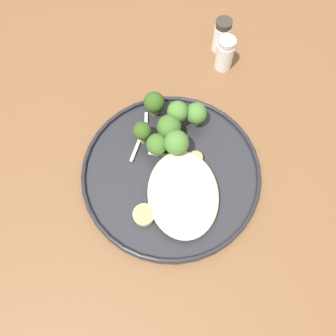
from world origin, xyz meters
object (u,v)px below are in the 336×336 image
(broccoli_floret_split_head, at_px, (139,132))
(seared_scallop_large_seared, at_px, (164,167))
(seared_scallop_on_noodles, at_px, (141,215))
(salt_shaker, at_px, (222,54))
(dinner_plate, at_px, (168,171))
(broccoli_floret_small_sprig, at_px, (193,114))
(broccoli_floret_left_leaning, at_px, (173,143))
(pepper_shaker, at_px, (219,36))
(broccoli_floret_center_pile, at_px, (156,145))
(broccoli_floret_right_tilted, at_px, (166,128))
(seared_scallop_right_edge, at_px, (192,194))
(broccoli_floret_near_rim, at_px, (154,103))
(seared_scallop_half_hidden, at_px, (193,159))
(broccoli_floret_tall_stalk, at_px, (175,113))

(broccoli_floret_split_head, bearing_deg, seared_scallop_large_seared, -146.76)
(seared_scallop_on_noodles, distance_m, salt_shaker, 0.33)
(dinner_plate, bearing_deg, broccoli_floret_small_sprig, -28.79)
(broccoli_floret_left_leaning, bearing_deg, pepper_shaker, -24.22)
(pepper_shaker, bearing_deg, salt_shaker, 180.00)
(broccoli_floret_center_pile, distance_m, broccoli_floret_small_sprig, 0.08)
(broccoli_floret_center_pile, relative_size, broccoli_floret_right_tilted, 0.85)
(dinner_plate, relative_size, seared_scallop_on_noodles, 8.77)
(seared_scallop_right_edge, relative_size, seared_scallop_large_seared, 1.08)
(seared_scallop_on_noodles, bearing_deg, broccoli_floret_near_rim, -9.06)
(broccoli_floret_left_leaning, relative_size, salt_shaker, 0.90)
(pepper_shaker, bearing_deg, broccoli_floret_split_head, 142.12)
(seared_scallop_half_hidden, bearing_deg, broccoli_floret_tall_stalk, 17.82)
(broccoli_floret_split_head, relative_size, broccoli_floret_left_leaning, 0.81)
(broccoli_floret_center_pile, xyz_separation_m, broccoli_floret_tall_stalk, (0.05, -0.03, 0.01))
(seared_scallop_half_hidden, xyz_separation_m, broccoli_floret_near_rim, (0.10, 0.06, 0.02))
(broccoli_floret_split_head, height_order, broccoli_floret_center_pile, same)
(broccoli_floret_near_rim, bearing_deg, broccoli_floret_center_pile, 179.96)
(broccoli_floret_left_leaning, distance_m, pepper_shaker, 0.25)
(broccoli_floret_center_pile, relative_size, pepper_shaker, 0.71)
(dinner_plate, xyz_separation_m, salt_shaker, (0.21, -0.11, 0.02))
(seared_scallop_half_hidden, height_order, seared_scallop_right_edge, seared_scallop_right_edge)
(broccoli_floret_center_pile, bearing_deg, broccoli_floret_small_sprig, -50.05)
(broccoli_floret_tall_stalk, relative_size, broccoli_floret_right_tilted, 0.99)
(broccoli_floret_center_pile, distance_m, broccoli_floret_right_tilted, 0.03)
(pepper_shaker, bearing_deg, dinner_plate, 156.24)
(broccoli_floret_small_sprig, bearing_deg, salt_shaker, -27.36)
(seared_scallop_half_hidden, relative_size, broccoli_floret_near_rim, 0.47)
(seared_scallop_right_edge, height_order, seared_scallop_on_noodles, seared_scallop_right_edge)
(seared_scallop_half_hidden, distance_m, seared_scallop_large_seared, 0.05)
(broccoli_floret_small_sprig, relative_size, salt_shaker, 0.70)
(seared_scallop_half_hidden, relative_size, pepper_shaker, 0.33)
(broccoli_floret_small_sprig, height_order, pepper_shaker, pepper_shaker)
(seared_scallop_large_seared, relative_size, broccoli_floret_left_leaning, 0.47)
(dinner_plate, bearing_deg, seared_scallop_on_noodles, 148.30)
(seared_scallop_right_edge, xyz_separation_m, broccoli_floret_near_rim, (0.16, 0.05, 0.02))
(seared_scallop_half_hidden, distance_m, pepper_shaker, 0.26)
(dinner_plate, distance_m, broccoli_floret_center_pile, 0.05)
(broccoli_floret_right_tilted, bearing_deg, seared_scallop_half_hidden, -139.44)
(seared_scallop_on_noodles, relative_size, broccoli_floret_split_head, 0.68)
(seared_scallop_large_seared, bearing_deg, broccoli_floret_center_pile, 18.68)
(broccoli_floret_right_tilted, distance_m, pepper_shaker, 0.23)
(seared_scallop_right_edge, distance_m, broccoli_floret_center_pile, 0.10)
(broccoli_floret_center_pile, relative_size, broccoli_floret_near_rim, 0.99)
(broccoli_floret_small_sprig, bearing_deg, broccoli_floret_split_head, 108.11)
(seared_scallop_on_noodles, relative_size, salt_shaker, 0.49)
(seared_scallop_right_edge, height_order, broccoli_floret_center_pile, broccoli_floret_center_pile)
(seared_scallop_large_seared, relative_size, pepper_shaker, 0.42)
(broccoli_floret_near_rim, bearing_deg, broccoli_floret_small_sprig, -111.83)
(pepper_shaker, bearing_deg, broccoli_floret_near_rim, 138.20)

